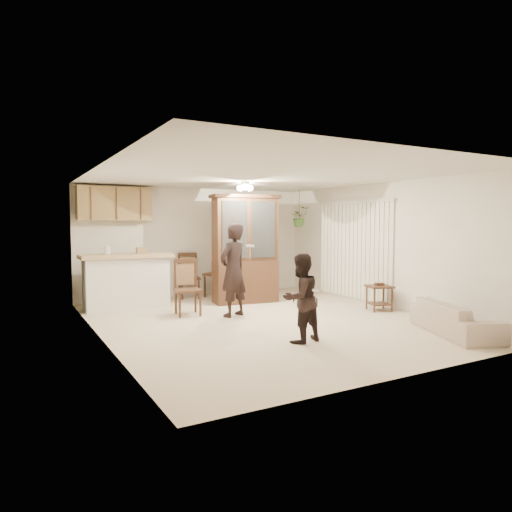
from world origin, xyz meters
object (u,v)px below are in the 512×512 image
china_hutch (245,250)px  chair_bar (188,299)px  adult (233,267)px  chair_hutch_left (189,285)px  child (301,295)px  side_table (379,298)px  chair_hutch_right (218,282)px  sofa (455,310)px

china_hutch → chair_bar: 1.90m
adult → chair_hutch_left: 2.39m
adult → chair_hutch_left: size_ratio=1.76×
child → chair_hutch_left: (-0.01, 4.41, -0.39)m
adult → side_table: 2.93m
adult → chair_hutch_left: bearing=-113.3°
adult → chair_hutch_right: 2.38m
side_table → chair_hutch_left: size_ratio=0.55×
chair_bar → child: bearing=-66.9°
adult → side_table: (2.72, -0.87, -0.65)m
adult → child: bearing=67.9°
chair_hutch_left → chair_hutch_right: chair_hutch_right is taller
chair_bar → side_table: bearing=-14.2°
china_hutch → chair_hutch_right: bearing=108.8°
sofa → child: child is taller
sofa → china_hutch: size_ratio=0.82×
child → chair_bar: (-0.71, 2.61, -0.38)m
sofa → chair_hutch_right: bearing=40.7°
sofa → side_table: 2.01m
china_hutch → chair_hutch_left: (-0.86, 1.10, -0.84)m
sofa → chair_hutch_right: (-1.68, 5.06, -0.04)m
child → chair_hutch_left: child is taller
adult → side_table: size_ratio=3.21×
side_table → china_hutch: bearing=131.6°
china_hutch → side_table: (1.85, -2.08, -0.88)m
adult → chair_bar: bearing=-59.5°
sofa → adult: bearing=62.0°
child → china_hutch: 3.45m
sofa → child: bearing=94.6°
child → chair_hutch_left: size_ratio=1.32×
sofa → side_table: (0.36, 1.98, -0.11)m
side_table → chair_hutch_right: chair_hutch_right is taller
side_table → chair_hutch_right: 3.70m
adult → chair_bar: adult is taller
adult → chair_hutch_right: adult is taller
child → chair_bar: 2.74m
china_hutch → side_table: bearing=-40.4°
child → sofa: bearing=152.0°
sofa → adult: adult is taller
side_table → chair_bar: bearing=157.9°
china_hutch → chair_bar: (-1.56, -0.70, -0.84)m
sofa → chair_bar: size_ratio=1.82×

